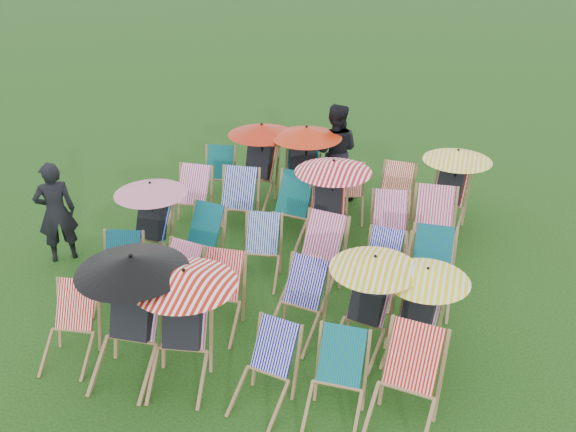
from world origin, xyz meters
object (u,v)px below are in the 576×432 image
(deckchair_29, at_px, (450,188))
(person_rear, at_px, (335,151))
(deckchair_0, at_px, (69,328))
(deckchair_5, at_px, (405,388))
(person_left, at_px, (56,212))

(deckchair_29, bearing_deg, person_rear, 172.42)
(deckchair_29, xyz_separation_m, person_rear, (-2.02, 0.58, 0.18))
(deckchair_0, relative_size, person_rear, 0.51)
(deckchair_0, xyz_separation_m, deckchair_5, (3.85, 0.04, 0.07))
(person_left, bearing_deg, deckchair_5, 119.87)
(deckchair_29, relative_size, person_rear, 0.75)
(deckchair_29, height_order, person_rear, person_rear)
(deckchair_5, height_order, person_rear, person_rear)
(deckchair_0, distance_m, deckchair_29, 6.12)
(deckchair_29, bearing_deg, deckchair_0, -121.71)
(deckchair_29, height_order, person_left, person_left)
(deckchair_5, xyz_separation_m, person_rear, (-1.93, 5.22, 0.36))
(deckchair_0, xyz_separation_m, person_rear, (1.91, 5.26, 0.43))
(deckchair_29, xyz_separation_m, person_left, (-5.40, -2.73, 0.09))
(deckchair_0, xyz_separation_m, person_left, (-1.46, 1.95, 0.34))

